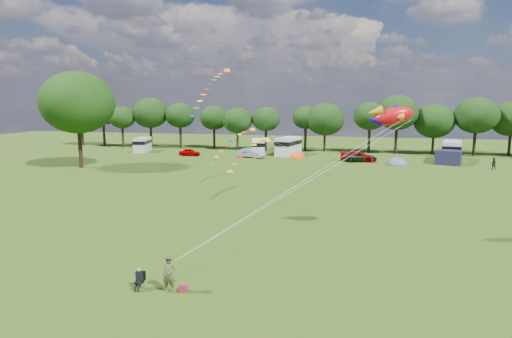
% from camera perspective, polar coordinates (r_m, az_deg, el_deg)
% --- Properties ---
extents(ground_plane, '(180.00, 180.00, 0.00)m').
position_cam_1_polar(ground_plane, '(26.85, -4.04, -11.11)').
color(ground_plane, black).
rests_on(ground_plane, ground).
extents(tree_line, '(102.98, 10.98, 10.27)m').
position_cam_1_polar(tree_line, '(79.10, 11.79, 6.77)').
color(tree_line, black).
rests_on(tree_line, ground).
extents(big_tree, '(10.00, 10.00, 13.28)m').
position_cam_1_polar(big_tree, '(64.21, -22.72, 8.16)').
color(big_tree, black).
rests_on(big_tree, ground).
extents(car_a, '(3.81, 1.79, 1.23)m').
position_cam_1_polar(car_a, '(73.70, -8.82, 2.22)').
color(car_a, '#A30000').
rests_on(car_a, ground).
extents(car_b, '(4.76, 3.30, 1.58)m').
position_cam_1_polar(car_b, '(70.44, -0.63, 2.16)').
color(car_b, '#999AA1').
rests_on(car_b, ground).
extents(car_c, '(5.42, 2.77, 1.56)m').
position_cam_1_polar(car_c, '(68.00, 13.42, 1.66)').
color(car_c, '#920107').
rests_on(car_c, ground).
extents(car_d, '(5.55, 3.65, 1.39)m').
position_cam_1_polar(car_d, '(67.76, 13.76, 1.55)').
color(car_d, black).
rests_on(car_d, ground).
extents(campervan_a, '(3.32, 5.58, 2.56)m').
position_cam_1_polar(campervan_a, '(81.69, -14.91, 3.22)').
color(campervan_a, silver).
rests_on(campervan_a, ground).
extents(campervan_b, '(3.36, 5.65, 2.59)m').
position_cam_1_polar(campervan_b, '(75.39, 0.32, 3.08)').
color(campervan_b, white).
rests_on(campervan_b, ground).
extents(campervan_c, '(4.00, 6.69, 3.07)m').
position_cam_1_polar(campervan_c, '(74.12, 4.35, 3.15)').
color(campervan_c, silver).
rests_on(campervan_c, ground).
extents(campervan_d, '(3.95, 6.74, 3.10)m').
position_cam_1_polar(campervan_d, '(73.17, 24.65, 2.28)').
color(campervan_d, '#BBBBBD').
rests_on(campervan_d, ground).
extents(tent_orange, '(2.64, 2.89, 2.06)m').
position_cam_1_polar(tent_orange, '(70.16, 5.55, 1.46)').
color(tent_orange, '#E24C0B').
rests_on(tent_orange, ground).
extents(tent_greyblue, '(3.16, 3.46, 2.35)m').
position_cam_1_polar(tent_greyblue, '(65.65, 18.30, 0.52)').
color(tent_greyblue, '#4B5467').
rests_on(tent_greyblue, ground).
extents(awning_navy, '(4.05, 3.64, 2.11)m').
position_cam_1_polar(awning_navy, '(68.82, 24.27, 1.42)').
color(awning_navy, '#1B1A36').
rests_on(awning_navy, ground).
extents(kite_flyer, '(0.73, 0.55, 1.82)m').
position_cam_1_polar(kite_flyer, '(21.77, -11.50, -13.65)').
color(kite_flyer, '#4F4E2D').
rests_on(kite_flyer, ground).
extents(camp_chair, '(0.54, 0.54, 1.13)m').
position_cam_1_polar(camp_chair, '(22.55, -15.26, -13.64)').
color(camp_chair, '#99999E').
rests_on(camp_chair, ground).
extents(kite_bag, '(0.48, 0.38, 0.30)m').
position_cam_1_polar(kite_bag, '(22.10, -9.69, -15.39)').
color(kite_bag, '#A81832').
rests_on(kite_bag, ground).
extents(fish_kite, '(3.27, 1.75, 1.71)m').
position_cam_1_polar(fish_kite, '(28.84, 17.46, 6.76)').
color(fish_kite, '#BE070F').
rests_on(fish_kite, ground).
extents(streamer_kite_a, '(3.46, 5.58, 5.80)m').
position_cam_1_polar(streamer_kite_a, '(52.96, -5.76, 11.10)').
color(streamer_kite_a, '#FF9A05').
rests_on(streamer_kite_a, ground).
extents(streamer_kite_b, '(4.25, 4.64, 3.78)m').
position_cam_1_polar(streamer_kite_b, '(48.65, -2.66, 3.90)').
color(streamer_kite_b, gold).
rests_on(streamer_kite_b, ground).
extents(streamer_kite_c, '(3.18, 5.01, 2.81)m').
position_cam_1_polar(streamer_kite_c, '(40.41, -0.45, 2.69)').
color(streamer_kite_c, yellow).
rests_on(streamer_kite_c, ground).
extents(walker_a, '(0.80, 0.50, 1.65)m').
position_cam_1_polar(walker_a, '(66.45, 29.07, 0.63)').
color(walker_a, black).
rests_on(walker_a, ground).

